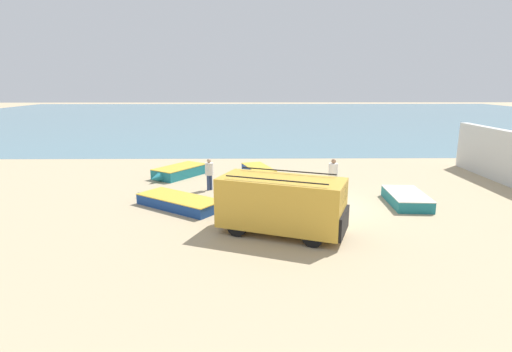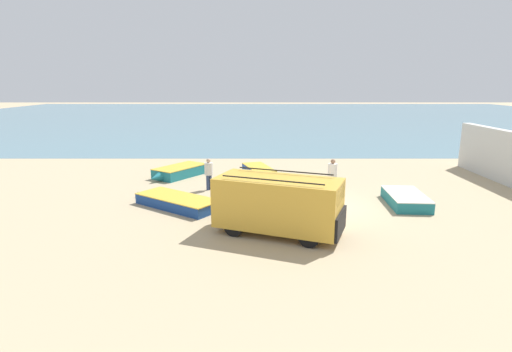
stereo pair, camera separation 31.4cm
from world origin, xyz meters
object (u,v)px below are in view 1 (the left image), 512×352
object	(u,v)px
fisherman_0	(209,171)
fisherman_2	(251,184)
fishing_rowboat_0	(177,202)
fishing_rowboat_3	(258,170)
fishing_rowboat_2	(178,172)
fishing_rowboat_1	(406,198)
fisherman_1	(333,173)
parked_van	(282,203)

from	to	relation	value
fisherman_0	fisherman_2	world-z (taller)	fisherman_0
fishing_rowboat_0	fishing_rowboat_3	world-z (taller)	fishing_rowboat_0
fishing_rowboat_2	fisherman_2	world-z (taller)	fisherman_2
fishing_rowboat_2	fisherman_0	xyz separation A→B (m)	(2.21, -3.13, 0.71)
fishing_rowboat_1	fisherman_2	world-z (taller)	fisherman_2
fishing_rowboat_2	fisherman_2	distance (m)	7.23
fishing_rowboat_1	fisherman_2	distance (m)	7.41
fisherman_1	fisherman_2	size ratio (longest dim) A/B	1.11
parked_van	fisherman_0	xyz separation A→B (m)	(-3.37, 6.34, -0.17)
fisherman_1	fisherman_0	bearing A→B (deg)	-89.49
fisherman_0	fisherman_2	distance (m)	3.38
fishing_rowboat_3	fisherman_2	world-z (taller)	fisherman_2
fisherman_0	fishing_rowboat_0	bearing A→B (deg)	116.51
fishing_rowboat_0	fisherman_1	size ratio (longest dim) A/B	2.56
fishing_rowboat_3	parked_van	bearing A→B (deg)	166.21
fisherman_2	fisherman_0	bearing A→B (deg)	85.60
fishing_rowboat_0	fishing_rowboat_1	distance (m)	10.78
fishing_rowboat_3	fishing_rowboat_2	bearing A→B (deg)	79.88
fishing_rowboat_0	fishing_rowboat_2	world-z (taller)	fishing_rowboat_2
fishing_rowboat_1	fisherman_1	xyz separation A→B (m)	(-3.12, 1.86, 0.81)
parked_van	fishing_rowboat_3	bearing A→B (deg)	115.35
fisherman_0	fisherman_2	xyz separation A→B (m)	(2.19, -2.57, -0.04)
fishing_rowboat_3	fisherman_0	bearing A→B (deg)	127.20
fishing_rowboat_0	fisherman_1	bearing A→B (deg)	-128.01
fisherman_2	fishing_rowboat_0	bearing A→B (deg)	141.82
fishing_rowboat_3	fishing_rowboat_1	bearing A→B (deg)	-150.57
fishing_rowboat_1	fishing_rowboat_2	distance (m)	13.09
fishing_rowboat_0	fisherman_0	xyz separation A→B (m)	(1.21, 2.97, 0.77)
parked_van	fishing_rowboat_2	xyz separation A→B (m)	(-5.58, 9.47, -0.88)
fisherman_0	parked_van	bearing A→B (deg)	166.64
fishing_rowboat_0	fishing_rowboat_2	size ratio (longest dim) A/B	1.20
fishing_rowboat_3	fisherman_0	size ratio (longest dim) A/B	2.25
parked_van	fishing_rowboat_0	bearing A→B (deg)	164.86
parked_van	fisherman_0	distance (m)	7.19
fishing_rowboat_0	fishing_rowboat_1	xyz separation A→B (m)	(10.77, 0.38, 0.02)
fisherman_1	fisherman_2	bearing A→B (deg)	-59.68
parked_van	fishing_rowboat_3	size ratio (longest dim) A/B	1.33
fishing_rowboat_1	fisherman_0	bearing A→B (deg)	78.58
fishing_rowboat_1	fishing_rowboat_2	size ratio (longest dim) A/B	0.96
fishing_rowboat_2	fisherman_1	size ratio (longest dim) A/B	2.14
fisherman_0	fishing_rowboat_3	bearing A→B (deg)	-76.27
fishing_rowboat_1	fishing_rowboat_3	size ratio (longest dim) A/B	0.97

